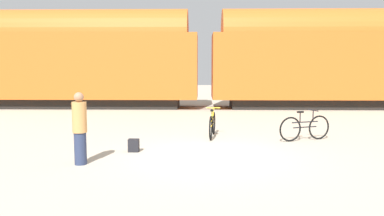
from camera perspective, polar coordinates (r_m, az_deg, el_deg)
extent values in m
plane|color=#B2A893|center=(9.56, 2.64, -7.22)|extent=(80.00, 80.00, 0.00)
cube|color=black|center=(21.97, -16.63, 0.79)|extent=(11.07, 2.14, 0.55)
cube|color=#CC5B1E|center=(21.88, -16.79, 6.08)|extent=(13.18, 2.86, 3.50)
cylinder|color=#CC5B1E|center=(21.96, -16.93, 10.64)|extent=(12.12, 2.72, 2.72)
cube|color=black|center=(22.11, 20.39, 0.70)|extent=(11.07, 2.14, 0.55)
cube|color=#CC5B1E|center=(22.02, 20.59, 5.95)|extent=(13.18, 2.86, 3.50)
cylinder|color=#CC5B1E|center=(22.10, 20.76, 10.48)|extent=(12.12, 2.72, 2.72)
cube|color=#4C4238|center=(20.21, 1.96, -0.16)|extent=(67.16, 0.07, 0.01)
cube|color=#4C4238|center=(21.64, 1.92, 0.25)|extent=(67.16, 0.07, 0.01)
torus|color=black|center=(12.54, 3.34, -2.31)|extent=(0.14, 0.75, 0.75)
torus|color=black|center=(11.51, 2.89, -3.06)|extent=(0.14, 0.75, 0.75)
cylinder|color=gold|center=(12.00, 3.13, -1.76)|extent=(0.15, 0.92, 0.04)
cylinder|color=gold|center=(12.02, 3.12, -2.50)|extent=(0.14, 0.83, 0.04)
cylinder|color=gold|center=(11.80, 3.05, -1.13)|extent=(0.04, 0.04, 0.31)
cube|color=black|center=(11.78, 3.06, -0.37)|extent=(0.10, 0.21, 0.05)
cylinder|color=gold|center=(12.26, 3.25, -0.78)|extent=(0.04, 0.04, 0.35)
cylinder|color=gold|center=(12.24, 3.26, 0.03)|extent=(0.46, 0.09, 0.03)
torus|color=black|center=(12.25, 18.78, -2.81)|extent=(0.72, 0.32, 0.75)
torus|color=black|center=(11.63, 14.75, -3.14)|extent=(0.72, 0.32, 0.75)
cylinder|color=black|center=(11.91, 16.84, -2.06)|extent=(0.87, 0.36, 0.04)
cylinder|color=black|center=(11.93, 16.82, -2.81)|extent=(0.79, 0.33, 0.04)
cylinder|color=black|center=(11.78, 16.15, -1.35)|extent=(0.04, 0.04, 0.31)
cube|color=black|center=(11.76, 16.17, -0.59)|extent=(0.22, 0.15, 0.05)
cylinder|color=black|center=(12.06, 17.97, -1.16)|extent=(0.04, 0.04, 0.35)
cylinder|color=black|center=(12.04, 17.99, -0.33)|extent=(0.20, 0.44, 0.03)
cylinder|color=#283351|center=(8.98, -16.64, -5.91)|extent=(0.28, 0.28, 0.74)
cylinder|color=tan|center=(8.86, -16.78, -1.35)|extent=(0.33, 0.33, 0.70)
sphere|color=#A37556|center=(8.82, -16.87, 1.61)|extent=(0.22, 0.22, 0.22)
cube|color=black|center=(10.04, -8.88, -5.65)|extent=(0.28, 0.20, 0.34)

